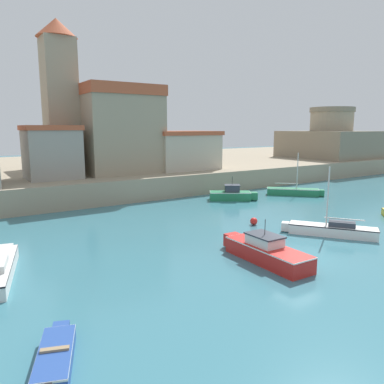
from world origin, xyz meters
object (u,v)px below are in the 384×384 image
object	(u,v)px
sailboat_white_2	(331,229)
motorboat_green_0	(232,194)
church	(101,125)
harbor_shed_mid_row	(52,152)
motorboat_red_3	(265,251)
harbor_shed_far_end	(182,150)
fortress	(330,140)
sailboat_green_6	(294,191)
mooring_buoy	(254,221)
dinghy_blue_5	(56,355)

from	to	relation	value
sailboat_white_2	motorboat_green_0	bearing A→B (deg)	80.06
church	harbor_shed_mid_row	size ratio (longest dim) A/B	3.08
motorboat_red_3	harbor_shed_mid_row	world-z (taller)	harbor_shed_mid_row
motorboat_green_0	harbor_shed_mid_row	distance (m)	19.21
harbor_shed_far_end	motorboat_green_0	bearing A→B (deg)	-90.33
motorboat_red_3	harbor_shed_mid_row	xyz separation A→B (m)	(-5.81, 25.21, 4.55)
sailboat_white_2	fortress	size ratio (longest dim) A/B	0.43
motorboat_red_3	harbor_shed_far_end	distance (m)	27.86
motorboat_green_0	church	bearing A→B (deg)	119.82
motorboat_red_3	sailboat_green_6	world-z (taller)	sailboat_green_6
fortress	harbor_shed_far_end	world-z (taller)	fortress
harbor_shed_mid_row	motorboat_green_0	bearing A→B (deg)	-31.36
motorboat_red_3	church	world-z (taller)	church
church	sailboat_white_2	bearing A→B (deg)	-78.12
church	fortress	distance (m)	40.96
motorboat_green_0	sailboat_green_6	world-z (taller)	sailboat_green_6
motorboat_green_0	motorboat_red_3	distance (m)	18.52
sailboat_white_2	harbor_shed_mid_row	bearing A→B (deg)	119.23
motorboat_green_0	mooring_buoy	distance (m)	10.38
motorboat_red_3	harbor_shed_far_end	size ratio (longest dim) A/B	0.75
dinghy_blue_5	harbor_shed_mid_row	xyz separation A→B (m)	(6.68, 28.49, 4.86)
motorboat_red_3	mooring_buoy	bearing A→B (deg)	52.08
motorboat_green_0	dinghy_blue_5	bearing A→B (deg)	-140.31
sailboat_green_6	church	bearing A→B (deg)	134.18
motorboat_red_3	church	size ratio (longest dim) A/B	0.38
sailboat_white_2	church	size ratio (longest dim) A/B	0.35
motorboat_green_0	sailboat_white_2	world-z (taller)	sailboat_white_2
dinghy_blue_5	fortress	bearing A→B (deg)	29.39
dinghy_blue_5	church	size ratio (longest dim) A/B	0.22
motorboat_red_3	harbor_shed_mid_row	distance (m)	26.27
sailboat_green_6	harbor_shed_mid_row	bearing A→B (deg)	154.25
motorboat_green_0	mooring_buoy	bearing A→B (deg)	-119.46
motorboat_green_0	harbor_shed_mid_row	bearing A→B (deg)	148.64
motorboat_green_0	sailboat_white_2	distance (m)	14.51
sailboat_white_2	harbor_shed_mid_row	size ratio (longest dim) A/B	1.09
sailboat_white_2	fortress	distance (m)	43.73
harbor_shed_mid_row	harbor_shed_far_end	xyz separation A→B (m)	(16.00, 0.37, -0.33)
mooring_buoy	harbor_shed_far_end	world-z (taller)	harbor_shed_far_end
sailboat_white_2	sailboat_green_6	bearing A→B (deg)	51.02
dinghy_blue_5	harbor_shed_mid_row	distance (m)	29.66
motorboat_green_0	sailboat_green_6	distance (m)	7.88
mooring_buoy	harbor_shed_far_end	size ratio (longest dim) A/B	0.07
fortress	harbor_shed_mid_row	bearing A→B (deg)	-177.25
sailboat_green_6	mooring_buoy	world-z (taller)	sailboat_green_6
sailboat_green_6	harbor_shed_far_end	bearing A→B (deg)	122.97
motorboat_green_0	fortress	bearing A→B (deg)	20.56
motorboat_red_3	fortress	bearing A→B (deg)	33.11
dinghy_blue_5	church	distance (m)	37.49
dinghy_blue_5	sailboat_green_6	bearing A→B (deg)	29.41
church	mooring_buoy	bearing A→B (deg)	-81.54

